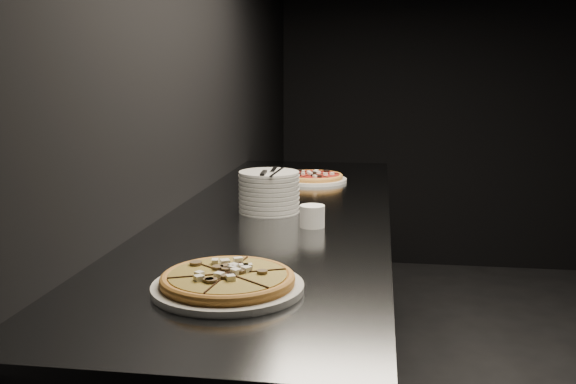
# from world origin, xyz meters

# --- Properties ---
(wall_left) EXTENTS (0.02, 5.00, 2.80)m
(wall_left) POSITION_xyz_m (-2.50, 0.00, 1.40)
(wall_left) COLOR black
(wall_left) RESTS_ON floor
(counter) EXTENTS (0.74, 2.44, 0.92)m
(counter) POSITION_xyz_m (-2.13, 0.00, 0.46)
(counter) COLOR #5C5F63
(counter) RESTS_ON floor
(pizza_mushroom) EXTENTS (0.39, 0.39, 0.04)m
(pizza_mushroom) POSITION_xyz_m (-2.12, -0.82, 0.94)
(pizza_mushroom) COLOR silver
(pizza_mushroom) RESTS_ON counter
(pizza_tomato) EXTENTS (0.30, 0.30, 0.03)m
(pizza_tomato) POSITION_xyz_m (-2.08, 0.61, 0.94)
(pizza_tomato) COLOR silver
(pizza_tomato) RESTS_ON counter
(plate_stack) EXTENTS (0.20, 0.20, 0.14)m
(plate_stack) POSITION_xyz_m (-2.17, -0.01, 0.99)
(plate_stack) COLOR silver
(plate_stack) RESTS_ON counter
(cutlery) EXTENTS (0.08, 0.22, 0.01)m
(cutlery) POSITION_xyz_m (-2.16, -0.03, 1.06)
(cutlery) COLOR #ADAFB4
(cutlery) RESTS_ON plate_stack
(ramekin) EXTENTS (0.08, 0.08, 0.07)m
(ramekin) POSITION_xyz_m (-2.00, -0.21, 0.96)
(ramekin) COLOR white
(ramekin) RESTS_ON counter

